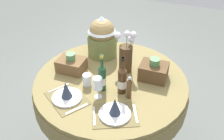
# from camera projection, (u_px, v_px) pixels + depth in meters

# --- Properties ---
(ground) EXTENTS (8.00, 8.00, 0.00)m
(ground) POSITION_uv_depth(u_px,v_px,m) (111.00, 137.00, 2.73)
(ground) COLOR slate
(dining_table) EXTENTS (1.38, 1.38, 0.77)m
(dining_table) POSITION_uv_depth(u_px,v_px,m) (111.00, 91.00, 2.36)
(dining_table) COLOR olive
(dining_table) RESTS_ON ground
(place_setting_left) EXTENTS (0.43, 0.41, 0.16)m
(place_setting_left) POSITION_uv_depth(u_px,v_px,m) (67.00, 94.00, 2.05)
(place_setting_left) COLOR brown
(place_setting_left) RESTS_ON dining_table
(place_setting_right) EXTENTS (0.42, 0.38, 0.16)m
(place_setting_right) POSITION_uv_depth(u_px,v_px,m) (115.00, 110.00, 1.91)
(place_setting_right) COLOR brown
(place_setting_right) RESTS_ON dining_table
(flower_vase) EXTENTS (0.20, 0.14, 0.42)m
(flower_vase) POSITION_uv_depth(u_px,v_px,m) (126.00, 55.00, 2.30)
(flower_vase) COLOR #47331E
(flower_vase) RESTS_ON dining_table
(wine_bottle_left) EXTENTS (0.07, 0.07, 0.34)m
(wine_bottle_left) POSITION_uv_depth(u_px,v_px,m) (122.00, 80.00, 2.08)
(wine_bottle_left) COLOR #422814
(wine_bottle_left) RESTS_ON dining_table
(wine_bottle_centre) EXTENTS (0.07, 0.07, 0.33)m
(wine_bottle_centre) POSITION_uv_depth(u_px,v_px,m) (102.00, 77.00, 2.11)
(wine_bottle_centre) COLOR #194223
(wine_bottle_centre) RESTS_ON dining_table
(wine_glass_left) EXTENTS (0.08, 0.08, 0.19)m
(wine_glass_left) POSITION_uv_depth(u_px,v_px,m) (98.00, 84.00, 2.02)
(wine_glass_left) COLOR silver
(wine_glass_left) RESTS_ON dining_table
(tumbler_near_right) EXTENTS (0.08, 0.08, 0.11)m
(tumbler_near_right) POSITION_uv_depth(u_px,v_px,m) (87.00, 80.00, 2.19)
(tumbler_near_right) COLOR silver
(tumbler_near_right) RESTS_ON dining_table
(pepper_mill) EXTENTS (0.04, 0.04, 0.21)m
(pepper_mill) POSITION_uv_depth(u_px,v_px,m) (129.00, 88.00, 2.04)
(pepper_mill) COLOR brown
(pepper_mill) RESTS_ON dining_table
(gift_tub_back_left) EXTENTS (0.29, 0.29, 0.42)m
(gift_tub_back_left) POSITION_uv_depth(u_px,v_px,m) (102.00, 35.00, 2.49)
(gift_tub_back_left) COLOR olive
(gift_tub_back_left) RESTS_ON dining_table
(woven_basket_side_left) EXTENTS (0.24, 0.18, 0.18)m
(woven_basket_side_left) POSITION_uv_depth(u_px,v_px,m) (71.00, 64.00, 2.36)
(woven_basket_side_left) COLOR brown
(woven_basket_side_left) RESTS_ON dining_table
(woven_basket_side_right) EXTENTS (0.24, 0.19, 0.20)m
(woven_basket_side_right) POSITION_uv_depth(u_px,v_px,m) (154.00, 71.00, 2.26)
(woven_basket_side_right) COLOR brown
(woven_basket_side_right) RESTS_ON dining_table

